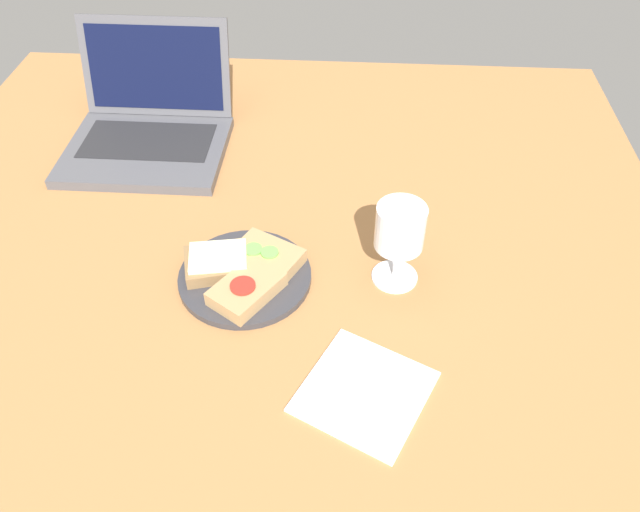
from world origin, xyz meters
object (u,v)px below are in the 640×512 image
(napkin, at_px, (364,392))
(sandwich_with_cucumber, at_px, (267,256))
(laptop, at_px, (149,128))
(wine_glass, at_px, (400,231))
(sandwich_with_cheese, at_px, (219,261))
(sandwich_with_tomato, at_px, (247,289))
(plate, at_px, (245,277))

(napkin, bearing_deg, sandwich_with_cucumber, 124.87)
(sandwich_with_cucumber, relative_size, laptop, 0.41)
(sandwich_with_cucumber, xyz_separation_m, wine_glass, (0.21, -0.01, 0.08))
(sandwich_with_cucumber, distance_m, wine_glass, 0.22)
(sandwich_with_cheese, height_order, napkin, sandwich_with_cheese)
(sandwich_with_cheese, distance_m, napkin, 0.32)
(sandwich_with_cucumber, relative_size, sandwich_with_tomato, 0.97)
(plate, xyz_separation_m, sandwich_with_cheese, (-0.04, 0.01, 0.02))
(wine_glass, bearing_deg, napkin, -101.58)
(sandwich_with_cucumber, bearing_deg, laptop, 129.67)
(plate, distance_m, wine_glass, 0.26)
(plate, bearing_deg, sandwich_with_cucumber, 44.20)
(plate, relative_size, wine_glass, 1.49)
(sandwich_with_cheese, distance_m, laptop, 0.41)
(plate, bearing_deg, sandwich_with_tomato, -76.22)
(sandwich_with_cheese, relative_size, napkin, 0.78)
(sandwich_with_tomato, xyz_separation_m, napkin, (0.18, -0.16, -0.02))
(sandwich_with_cheese, xyz_separation_m, napkin, (0.24, -0.21, -0.02))
(sandwich_with_cucumber, relative_size, wine_glass, 0.89)
(wine_glass, height_order, napkin, wine_glass)
(sandwich_with_cucumber, xyz_separation_m, sandwich_with_cheese, (-0.07, -0.02, 0.00))
(sandwich_with_cheese, relative_size, laptop, 0.39)
(sandwich_with_cheese, bearing_deg, sandwich_with_tomato, -46.19)
(sandwich_with_cheese, bearing_deg, napkin, -42.09)
(laptop, bearing_deg, wine_glass, -35.64)
(napkin, bearing_deg, sandwich_with_tomato, 139.22)
(plate, relative_size, sandwich_with_cheese, 1.72)
(laptop, bearing_deg, napkin, -52.21)
(laptop, relative_size, napkin, 1.96)
(sandwich_with_cucumber, xyz_separation_m, napkin, (0.16, -0.23, -0.02))
(napkin, bearing_deg, laptop, 127.79)
(sandwich_with_cheese, bearing_deg, plate, -16.00)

